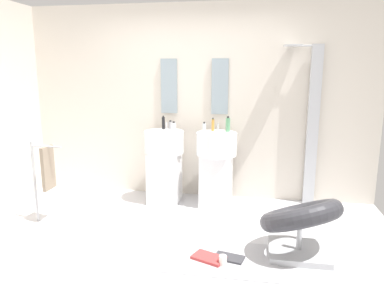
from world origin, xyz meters
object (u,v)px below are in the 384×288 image
object	(u,v)px
coffee_mug	(223,260)
soap_bottle_black	(163,123)
towel_rack	(46,170)
soap_bottle_green	(228,125)
lounge_chair	(300,220)
soap_bottle_grey	(170,125)
magazine_red	(209,258)
soap_bottle_clear	(204,128)
pedestal_sink_right	(216,165)
magazine_charcoal	(229,258)
shower_column	(312,123)
pedestal_sink_left	(164,163)
soap_bottle_amber	(213,125)
soap_bottle_white	(174,127)

from	to	relation	value
coffee_mug	soap_bottle_black	distance (m)	2.17
towel_rack	soap_bottle_green	world-z (taller)	soap_bottle_green
lounge_chair	soap_bottle_grey	xyz separation A→B (m)	(-1.57, 1.34, 0.66)
coffee_mug	lounge_chair	bearing A→B (deg)	25.49
magazine_red	soap_bottle_clear	size ratio (longest dim) A/B	2.26
lounge_chair	pedestal_sink_right	bearing A→B (deg)	128.05
towel_rack	coffee_mug	bearing A→B (deg)	-16.89
magazine_charcoal	magazine_red	distance (m)	0.19
magazine_red	coffee_mug	world-z (taller)	coffee_mug
pedestal_sink_right	lounge_chair	size ratio (longest dim) A/B	0.96
shower_column	soap_bottle_green	size ratio (longest dim) A/B	10.34
towel_rack	soap_bottle_black	size ratio (longest dim) A/B	5.26
pedestal_sink_right	soap_bottle_black	xyz separation A→B (m)	(-0.73, 0.15, 0.51)
shower_column	magazine_red	bearing A→B (deg)	-122.70
towel_rack	magazine_red	world-z (taller)	towel_rack
magazine_red	soap_bottle_clear	world-z (taller)	soap_bottle_clear
magazine_charcoal	towel_rack	bearing A→B (deg)	179.94
pedestal_sink_left	shower_column	distance (m)	1.97
lounge_chair	soap_bottle_green	distance (m)	1.67
pedestal_sink_right	soap_bottle_green	world-z (taller)	soap_bottle_green
lounge_chair	coffee_mug	bearing A→B (deg)	-154.51
shower_column	coffee_mug	distance (m)	2.27
coffee_mug	magazine_charcoal	bearing A→B (deg)	68.44
towel_rack	lounge_chair	bearing A→B (deg)	-6.16
towel_rack	soap_bottle_clear	distance (m)	1.95
towel_rack	coffee_mug	size ratio (longest dim) A/B	10.54
soap_bottle_amber	soap_bottle_clear	xyz separation A→B (m)	(-0.10, -0.12, -0.02)
shower_column	soap_bottle_green	xyz separation A→B (m)	(-1.05, -0.17, -0.03)
lounge_chair	pedestal_sink_left	bearing A→B (deg)	143.78
pedestal_sink_left	soap_bottle_green	world-z (taller)	soap_bottle_green
soap_bottle_grey	pedestal_sink_right	bearing A→B (deg)	-14.04
pedestal_sink_right	soap_bottle_white	distance (m)	0.75
soap_bottle_amber	towel_rack	bearing A→B (deg)	-150.27
magazine_red	soap_bottle_grey	bearing A→B (deg)	136.92
towel_rack	magazine_red	xyz separation A→B (m)	(1.94, -0.55, -0.61)
magazine_red	soap_bottle_grey	xyz separation A→B (m)	(-0.73, 1.60, 0.99)
soap_bottle_amber	soap_bottle_black	distance (m)	0.67
shower_column	magazine_charcoal	size ratio (longest dim) A/B	7.53
lounge_chair	soap_bottle_clear	world-z (taller)	soap_bottle_clear
soap_bottle_black	soap_bottle_clear	xyz separation A→B (m)	(0.57, -0.14, -0.02)
pedestal_sink_left	soap_bottle_black	size ratio (longest dim) A/B	5.86
soap_bottle_amber	soap_bottle_grey	bearing A→B (deg)	177.61
towel_rack	magazine_charcoal	bearing A→B (deg)	-13.46
coffee_mug	soap_bottle_clear	world-z (taller)	soap_bottle_clear
shower_column	magazine_charcoal	xyz separation A→B (m)	(-0.91, -1.66, -1.06)
towel_rack	soap_bottle_black	distance (m)	1.58
lounge_chair	coffee_mug	world-z (taller)	lounge_chair
shower_column	magazine_red	world-z (taller)	shower_column
towel_rack	soap_bottle_amber	distance (m)	2.10
shower_column	magazine_charcoal	bearing A→B (deg)	-118.61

